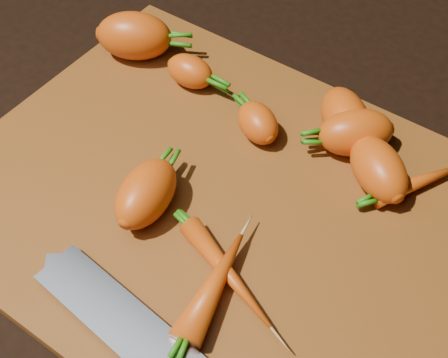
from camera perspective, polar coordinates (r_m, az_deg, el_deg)
The scene contains 12 objects.
ground at distance 0.61m, azimuth -0.54°, elevation -2.68°, with size 2.00×2.00×0.01m, color black.
cutting_board at distance 0.60m, azimuth -0.55°, elevation -2.06°, with size 0.50×0.40×0.01m, color brown.
carrot_0 at distance 0.73m, azimuth -8.20°, elevation 12.83°, with size 0.09×0.05×0.05m, color #C94A0D.
carrot_1 at distance 0.63m, azimuth 3.11°, elevation 5.16°, with size 0.05×0.04×0.04m, color #C94A0D.
carrot_2 at distance 0.64m, azimuth 11.03°, elevation 5.53°, with size 0.08×0.05×0.05m, color #C94A0D.
carrot_3 at distance 0.57m, azimuth -7.14°, elevation -1.31°, with size 0.08×0.05×0.05m, color #C94A0D.
carrot_4 at distance 0.63m, azimuth 11.93°, elevation 4.19°, with size 0.08×0.05×0.05m, color #C94A0D.
carrot_5 at distance 0.69m, azimuth -3.12°, elevation 9.81°, with size 0.05×0.04×0.04m, color #C94A0D.
carrot_6 at distance 0.60m, azimuth 13.94°, elevation 0.89°, with size 0.08×0.05×0.05m, color #C94A0D.
carrot_7 at distance 0.62m, azimuth 17.42°, elevation -0.23°, with size 0.10×0.02×0.02m, color #C94A0D.
carrot_8 at distance 0.54m, azimuth 0.36°, elevation -8.62°, with size 0.12×0.02×0.02m, color #C94A0D.
carrot_9 at distance 0.53m, azimuth -0.88°, elevation -9.65°, with size 0.11×0.03×0.03m, color #C94A0D.
Camera 1 is at (0.21, -0.29, 0.48)m, focal length 50.00 mm.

